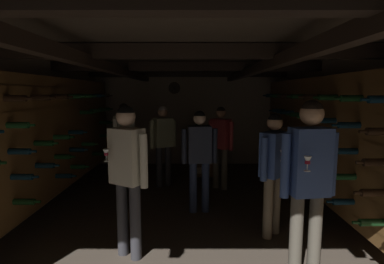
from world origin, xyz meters
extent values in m
plane|color=#473D33|center=(0.00, 0.00, 0.00)|extent=(8.40, 8.40, 0.00)
cube|color=gray|center=(0.00, 3.23, 1.18)|extent=(4.72, 0.06, 2.35)
cube|color=gray|center=(-2.33, 0.00, 1.18)|extent=(0.06, 6.40, 2.35)
cube|color=gray|center=(2.33, 0.00, 1.18)|extent=(0.06, 6.40, 2.35)
cube|color=black|center=(0.00, 0.00, 2.38)|extent=(4.72, 6.52, 0.06)
cube|color=black|center=(0.00, -0.93, 2.26)|extent=(4.60, 0.14, 0.16)
cube|color=black|center=(0.00, 0.93, 2.26)|extent=(4.60, 0.14, 0.16)
cube|color=black|center=(0.00, 2.80, 2.26)|extent=(4.60, 0.14, 0.16)
cube|color=black|center=(-1.03, 0.00, 2.15)|extent=(0.12, 6.40, 0.12)
cube|color=black|center=(1.03, 0.00, 2.15)|extent=(0.12, 6.40, 0.12)
cylinder|color=white|center=(-0.34, 3.19, 1.93)|extent=(0.27, 0.02, 0.27)
cylinder|color=#2D2314|center=(-0.34, 3.17, 1.93)|extent=(0.29, 0.01, 0.29)
cube|color=black|center=(-0.34, 3.17, 1.93)|extent=(0.04, 0.01, 0.09)
cube|color=black|center=(-0.34, 3.17, 1.93)|extent=(0.12, 0.01, 0.11)
cube|color=brown|center=(-2.14, 0.15, 1.15)|extent=(0.32, 5.50, 1.80)
cylinder|color=#143819|center=(-1.88, -0.94, 0.55)|extent=(0.28, 0.07, 0.07)
cylinder|color=#143819|center=(-1.70, -0.94, 0.55)|extent=(0.07, 0.03, 0.03)
cylinder|color=#0F2838|center=(-1.88, 0.14, 0.55)|extent=(0.28, 0.07, 0.07)
cylinder|color=#0F2838|center=(-1.70, 0.14, 0.55)|extent=(0.07, 0.03, 0.03)
cylinder|color=#194723|center=(-1.88, 0.71, 0.55)|extent=(0.28, 0.07, 0.07)
cylinder|color=#194723|center=(-1.70, 0.71, 0.55)|extent=(0.07, 0.03, 0.03)
cylinder|color=#143819|center=(-1.88, 1.81, 0.55)|extent=(0.28, 0.07, 0.07)
cylinder|color=#143819|center=(-1.70, 1.81, 0.55)|extent=(0.07, 0.03, 0.03)
cylinder|color=#0F2838|center=(-1.88, -0.94, 0.85)|extent=(0.28, 0.07, 0.07)
cylinder|color=#0F2838|center=(-1.70, -0.94, 0.85)|extent=(0.07, 0.03, 0.03)
cylinder|color=#0F2838|center=(-1.88, -0.40, 0.85)|extent=(0.28, 0.07, 0.07)
cylinder|color=#0F2838|center=(-1.70, -0.40, 0.85)|extent=(0.07, 0.03, 0.03)
cylinder|color=#143819|center=(-1.88, 0.14, 0.85)|extent=(0.28, 0.07, 0.07)
cylinder|color=#143819|center=(-1.70, 0.14, 0.85)|extent=(0.07, 0.03, 0.03)
cylinder|color=#0F2838|center=(-1.88, 0.70, 0.85)|extent=(0.28, 0.07, 0.07)
cylinder|color=#0F2838|center=(-1.70, 0.70, 0.85)|extent=(0.07, 0.03, 0.03)
cylinder|color=#194723|center=(-1.88, 1.26, 0.85)|extent=(0.28, 0.07, 0.07)
cylinder|color=#194723|center=(-1.70, 1.26, 0.85)|extent=(0.07, 0.03, 0.03)
cylinder|color=#143819|center=(-1.88, 2.35, 0.85)|extent=(0.28, 0.07, 0.07)
cylinder|color=#143819|center=(-1.70, 2.35, 0.85)|extent=(0.07, 0.03, 0.03)
cylinder|color=#143819|center=(-1.70, -1.51, 1.15)|extent=(0.07, 0.03, 0.03)
cylinder|color=#0F2838|center=(-1.88, -0.95, 1.15)|extent=(0.28, 0.07, 0.07)
cylinder|color=#0F2838|center=(-1.70, -0.95, 1.15)|extent=(0.07, 0.03, 0.03)
cylinder|color=#143819|center=(-1.88, -0.40, 1.15)|extent=(0.28, 0.07, 0.07)
cylinder|color=#143819|center=(-1.70, -0.40, 1.15)|extent=(0.07, 0.03, 0.03)
cylinder|color=#194723|center=(-1.88, 0.15, 1.15)|extent=(0.28, 0.07, 0.07)
cylinder|color=#194723|center=(-1.70, 0.15, 1.15)|extent=(0.07, 0.03, 0.03)
cylinder|color=#0F2838|center=(-1.88, 0.70, 1.15)|extent=(0.28, 0.07, 0.07)
cylinder|color=#0F2838|center=(-1.70, 0.70, 1.15)|extent=(0.07, 0.03, 0.03)
cylinder|color=#194723|center=(-1.88, 2.36, 1.15)|extent=(0.28, 0.07, 0.07)
cylinder|color=#194723|center=(-1.70, 2.36, 1.15)|extent=(0.07, 0.03, 0.03)
cylinder|color=#194723|center=(-1.88, -0.95, 1.45)|extent=(0.28, 0.07, 0.07)
cylinder|color=#194723|center=(-1.70, -0.95, 1.45)|extent=(0.07, 0.03, 0.03)
cylinder|color=#143819|center=(-1.88, 1.25, 1.45)|extent=(0.28, 0.07, 0.07)
cylinder|color=#143819|center=(-1.70, 1.25, 1.45)|extent=(0.07, 0.03, 0.03)
cylinder|color=#194723|center=(-1.88, 1.79, 1.45)|extent=(0.28, 0.07, 0.07)
cylinder|color=#194723|center=(-1.70, 1.79, 1.45)|extent=(0.07, 0.03, 0.03)
cylinder|color=#194723|center=(-1.88, 2.36, 1.45)|extent=(0.28, 0.07, 0.07)
cylinder|color=#194723|center=(-1.70, 2.36, 1.45)|extent=(0.07, 0.03, 0.03)
cylinder|color=black|center=(-1.88, -0.96, 1.75)|extent=(0.28, 0.07, 0.07)
cylinder|color=black|center=(-1.70, -0.96, 1.75)|extent=(0.07, 0.03, 0.03)
cylinder|color=black|center=(-1.88, -0.40, 1.75)|extent=(0.28, 0.07, 0.07)
cylinder|color=black|center=(-1.70, -0.40, 1.75)|extent=(0.07, 0.03, 0.03)
cylinder|color=black|center=(-1.88, 0.16, 1.75)|extent=(0.28, 0.07, 0.07)
cylinder|color=black|center=(-1.70, 0.16, 1.75)|extent=(0.07, 0.03, 0.03)
cylinder|color=#194723|center=(-1.88, 0.70, 1.75)|extent=(0.28, 0.07, 0.07)
cylinder|color=#194723|center=(-1.70, 0.70, 1.75)|extent=(0.07, 0.03, 0.03)
cylinder|color=#194723|center=(-1.88, 1.25, 1.75)|extent=(0.28, 0.07, 0.07)
cylinder|color=#194723|center=(-1.70, 1.25, 1.75)|extent=(0.07, 0.03, 0.03)
cylinder|color=#0F2838|center=(-1.88, 1.81, 1.75)|extent=(0.28, 0.07, 0.07)
cylinder|color=#0F2838|center=(-1.70, 1.81, 1.75)|extent=(0.07, 0.03, 0.03)
cylinder|color=black|center=(-1.88, 2.36, 1.75)|extent=(0.28, 0.07, 0.07)
cylinder|color=black|center=(-1.70, 2.36, 1.75)|extent=(0.07, 0.03, 0.03)
cube|color=brown|center=(-1.99, 0.15, 0.40)|extent=(0.02, 5.50, 0.02)
cube|color=brown|center=(-1.99, 0.15, 0.70)|extent=(0.02, 5.50, 0.02)
cube|color=brown|center=(-1.99, 0.15, 1.00)|extent=(0.02, 5.50, 0.02)
cube|color=brown|center=(-1.99, 0.15, 1.30)|extent=(0.02, 5.50, 0.02)
cube|color=brown|center=(-1.99, 0.15, 1.60)|extent=(0.02, 5.50, 0.02)
cube|color=brown|center=(-1.99, 0.15, 1.90)|extent=(0.02, 5.50, 0.02)
cube|color=brown|center=(2.14, 0.15, 1.15)|extent=(0.32, 5.50, 1.80)
cylinder|color=#143819|center=(1.88, -1.50, 0.55)|extent=(0.28, 0.07, 0.07)
cylinder|color=#143819|center=(1.70, -1.50, 0.55)|extent=(0.07, 0.03, 0.03)
cylinder|color=#0F2838|center=(1.88, -0.94, 0.55)|extent=(0.28, 0.07, 0.07)
cylinder|color=#0F2838|center=(1.70, -0.94, 0.55)|extent=(0.07, 0.03, 0.03)
cylinder|color=black|center=(1.88, -0.40, 0.55)|extent=(0.28, 0.07, 0.07)
cylinder|color=black|center=(1.70, -0.40, 0.55)|extent=(0.07, 0.03, 0.03)
cylinder|color=black|center=(1.88, 0.14, 0.55)|extent=(0.28, 0.07, 0.07)
cylinder|color=black|center=(1.70, 0.14, 0.55)|extent=(0.07, 0.03, 0.03)
cylinder|color=#0F2838|center=(1.88, 0.70, 0.55)|extent=(0.28, 0.07, 0.07)
cylinder|color=#0F2838|center=(1.70, 0.70, 0.55)|extent=(0.07, 0.03, 0.03)
cylinder|color=#194723|center=(1.88, 1.26, 0.55)|extent=(0.28, 0.07, 0.07)
cylinder|color=#194723|center=(1.70, 1.26, 0.55)|extent=(0.07, 0.03, 0.03)
cylinder|color=#0F2838|center=(1.88, 1.79, 0.55)|extent=(0.28, 0.07, 0.07)
cylinder|color=#0F2838|center=(1.70, 1.79, 0.55)|extent=(0.07, 0.03, 0.03)
cylinder|color=#194723|center=(1.88, 2.36, 0.55)|extent=(0.28, 0.07, 0.07)
cylinder|color=#194723|center=(1.70, 2.36, 0.55)|extent=(0.07, 0.03, 0.03)
cylinder|color=black|center=(1.88, -1.49, 0.85)|extent=(0.28, 0.07, 0.07)
cylinder|color=black|center=(1.70, -1.49, 0.85)|extent=(0.07, 0.03, 0.03)
cylinder|color=#194723|center=(1.88, -0.94, 0.85)|extent=(0.28, 0.07, 0.07)
cylinder|color=#194723|center=(1.70, -0.94, 0.85)|extent=(0.07, 0.03, 0.03)
cylinder|color=black|center=(1.88, -0.41, 0.85)|extent=(0.28, 0.07, 0.07)
cylinder|color=black|center=(1.70, -0.41, 0.85)|extent=(0.07, 0.03, 0.03)
cylinder|color=#0F2838|center=(1.88, 0.16, 0.85)|extent=(0.28, 0.07, 0.07)
cylinder|color=#0F2838|center=(1.70, 0.16, 0.85)|extent=(0.07, 0.03, 0.03)
cylinder|color=black|center=(1.88, 0.70, 0.85)|extent=(0.28, 0.07, 0.07)
cylinder|color=black|center=(1.70, 0.70, 0.85)|extent=(0.07, 0.03, 0.03)
cylinder|color=#194723|center=(1.88, 1.24, 0.85)|extent=(0.28, 0.07, 0.07)
cylinder|color=#194723|center=(1.70, 1.24, 0.85)|extent=(0.07, 0.03, 0.03)
cylinder|color=black|center=(1.88, 1.79, 0.85)|extent=(0.28, 0.07, 0.07)
cylinder|color=black|center=(1.70, 1.79, 0.85)|extent=(0.07, 0.03, 0.03)
cylinder|color=#0F2838|center=(1.88, 2.36, 0.85)|extent=(0.28, 0.07, 0.07)
cylinder|color=#0F2838|center=(1.70, 2.36, 0.85)|extent=(0.07, 0.03, 0.03)
cylinder|color=black|center=(1.88, -1.49, 1.15)|extent=(0.28, 0.07, 0.07)
cylinder|color=black|center=(1.70, -1.49, 1.15)|extent=(0.07, 0.03, 0.03)
cylinder|color=#0F2838|center=(1.88, -0.94, 1.15)|extent=(0.28, 0.07, 0.07)
cylinder|color=#0F2838|center=(1.70, -0.94, 1.15)|extent=(0.07, 0.03, 0.03)
cylinder|color=#194723|center=(1.88, -0.41, 1.15)|extent=(0.28, 0.07, 0.07)
cylinder|color=#194723|center=(1.70, -0.41, 1.15)|extent=(0.07, 0.03, 0.03)
cylinder|color=#0F2838|center=(1.88, 0.16, 1.15)|extent=(0.28, 0.07, 0.07)
cylinder|color=#0F2838|center=(1.70, 0.16, 1.15)|extent=(0.07, 0.03, 0.03)
cylinder|color=black|center=(1.88, 0.70, 1.15)|extent=(0.28, 0.07, 0.07)
cylinder|color=black|center=(1.70, 0.70, 1.15)|extent=(0.07, 0.03, 0.03)
cylinder|color=black|center=(1.88, 1.26, 1.15)|extent=(0.28, 0.07, 0.07)
cylinder|color=black|center=(1.70, 1.26, 1.15)|extent=(0.07, 0.03, 0.03)
cylinder|color=black|center=(1.88, 1.81, 1.15)|extent=(0.28, 0.07, 0.07)
cylinder|color=black|center=(1.70, 1.81, 1.15)|extent=(0.07, 0.03, 0.03)
cylinder|color=black|center=(1.88, -1.50, 1.45)|extent=(0.28, 0.07, 0.07)
cylinder|color=black|center=(1.70, -1.50, 1.45)|extent=(0.07, 0.03, 0.03)
cylinder|color=#0F2838|center=(1.88, -0.96, 1.45)|extent=(0.28, 0.07, 0.07)
cylinder|color=#0F2838|center=(1.70, -0.96, 1.45)|extent=(0.07, 0.03, 0.03)
cylinder|color=#0F2838|center=(1.88, -0.39, 1.45)|extent=(0.28, 0.07, 0.07)
cylinder|color=#0F2838|center=(1.70, -0.39, 1.45)|extent=(0.07, 0.03, 0.03)
cylinder|color=#194723|center=(1.88, 0.15, 1.45)|extent=(0.28, 0.07, 0.07)
cylinder|color=#194723|center=(1.70, 0.15, 1.45)|extent=(0.07, 0.03, 0.03)
cylinder|color=#143819|center=(1.88, 0.69, 1.45)|extent=(0.28, 0.07, 0.07)
cylinder|color=#143819|center=(1.70, 0.69, 1.45)|extent=(0.07, 0.03, 0.03)
cylinder|color=#0F2838|center=(1.88, 1.25, 1.45)|extent=(0.28, 0.07, 0.07)
cylinder|color=#0F2838|center=(1.70, 1.25, 1.45)|extent=(0.07, 0.03, 0.03)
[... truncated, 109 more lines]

